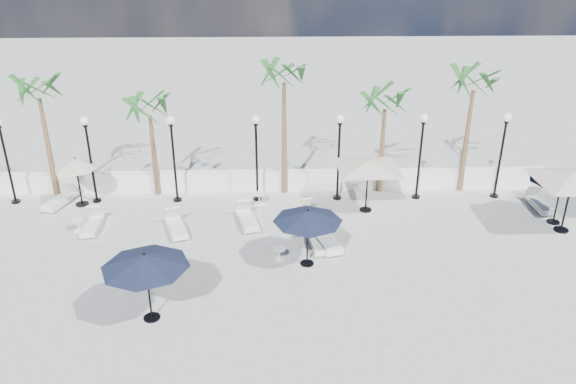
{
  "coord_description": "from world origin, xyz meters",
  "views": [
    {
      "loc": [
        0.71,
        -15.8,
        10.56
      ],
      "look_at": [
        1.27,
        3.99,
        1.5
      ],
      "focal_mm": 35.0,
      "sensor_mm": 36.0,
      "label": 1
    }
  ],
  "objects_px": {
    "lounger_2": "(248,219)",
    "lounger_6": "(318,242)",
    "lounger_1": "(60,200)",
    "parasol_cream_sq_a": "(369,161)",
    "parasol_navy_left": "(145,261)",
    "parasol_cream_sq_b": "(574,172)",
    "lounger_5": "(326,239)",
    "lounger_3": "(311,214)",
    "lounger_4": "(176,226)",
    "parasol_cream_small": "(76,164)",
    "lounger_7": "(540,203)",
    "lounger_0": "(92,224)",
    "parasol_navy_mid": "(308,216)",
    "parasol_navy_right": "(563,177)"
  },
  "relations": [
    {
      "from": "lounger_7",
      "to": "parasol_cream_small",
      "type": "xyz_separation_m",
      "value": [
        -19.55,
        0.88,
        1.64
      ]
    },
    {
      "from": "lounger_2",
      "to": "parasol_navy_left",
      "type": "xyz_separation_m",
      "value": [
        -2.67,
        -6.05,
        1.79
      ]
    },
    {
      "from": "lounger_2",
      "to": "lounger_3",
      "type": "bearing_deg",
      "value": -4.6
    },
    {
      "from": "lounger_1",
      "to": "lounger_3",
      "type": "bearing_deg",
      "value": 6.9
    },
    {
      "from": "lounger_2",
      "to": "lounger_6",
      "type": "distance_m",
      "value": 3.3
    },
    {
      "from": "lounger_3",
      "to": "parasol_navy_mid",
      "type": "distance_m",
      "value": 3.94
    },
    {
      "from": "lounger_4",
      "to": "parasol_navy_right",
      "type": "height_order",
      "value": "parasol_navy_right"
    },
    {
      "from": "parasol_cream_sq_a",
      "to": "lounger_7",
      "type": "bearing_deg",
      "value": 0.11
    },
    {
      "from": "lounger_1",
      "to": "lounger_2",
      "type": "xyz_separation_m",
      "value": [
        8.12,
        -1.99,
        -0.0
      ]
    },
    {
      "from": "lounger_2",
      "to": "parasol_cream_small",
      "type": "relative_size",
      "value": 0.92
    },
    {
      "from": "parasol_navy_mid",
      "to": "parasol_navy_right",
      "type": "relative_size",
      "value": 0.94
    },
    {
      "from": "lounger_1",
      "to": "parasol_navy_left",
      "type": "xyz_separation_m",
      "value": [
        5.44,
        -8.05,
        1.78
      ]
    },
    {
      "from": "lounger_3",
      "to": "lounger_6",
      "type": "xyz_separation_m",
      "value": [
        0.09,
        -2.36,
        0.01
      ]
    },
    {
      "from": "lounger_1",
      "to": "lounger_3",
      "type": "distance_m",
      "value": 10.82
    },
    {
      "from": "lounger_4",
      "to": "lounger_6",
      "type": "relative_size",
      "value": 1.14
    },
    {
      "from": "lounger_0",
      "to": "lounger_5",
      "type": "xyz_separation_m",
      "value": [
        9.1,
        -1.48,
        0.03
      ]
    },
    {
      "from": "lounger_1",
      "to": "parasol_navy_mid",
      "type": "relative_size",
      "value": 0.85
    },
    {
      "from": "lounger_5",
      "to": "parasol_cream_small",
      "type": "height_order",
      "value": "parasol_cream_small"
    },
    {
      "from": "lounger_3",
      "to": "parasol_cream_sq_b",
      "type": "height_order",
      "value": "parasol_cream_sq_b"
    },
    {
      "from": "lounger_0",
      "to": "parasol_navy_right",
      "type": "bearing_deg",
      "value": -3.48
    },
    {
      "from": "lounger_4",
      "to": "parasol_cream_small",
      "type": "distance_m",
      "value": 5.38
    },
    {
      "from": "lounger_2",
      "to": "lounger_3",
      "type": "height_order",
      "value": "lounger_2"
    },
    {
      "from": "parasol_navy_right",
      "to": "parasol_cream_sq_b",
      "type": "distance_m",
      "value": 0.82
    },
    {
      "from": "parasol_cream_sq_a",
      "to": "parasol_cream_small",
      "type": "xyz_separation_m",
      "value": [
        -12.13,
        0.89,
        -0.39
      ]
    },
    {
      "from": "lounger_2",
      "to": "parasol_navy_left",
      "type": "relative_size",
      "value": 0.77
    },
    {
      "from": "parasol_cream_sq_b",
      "to": "lounger_4",
      "type": "bearing_deg",
      "value": 178.74
    },
    {
      "from": "parasol_navy_left",
      "to": "parasol_cream_sq_b",
      "type": "relative_size",
      "value": 0.49
    },
    {
      "from": "lounger_2",
      "to": "lounger_4",
      "type": "height_order",
      "value": "lounger_2"
    },
    {
      "from": "parasol_navy_left",
      "to": "lounger_3",
      "type": "bearing_deg",
      "value": 50.95
    },
    {
      "from": "lounger_3",
      "to": "lounger_2",
      "type": "bearing_deg",
      "value": 170.99
    },
    {
      "from": "lounger_0",
      "to": "lounger_6",
      "type": "height_order",
      "value": "lounger_0"
    },
    {
      "from": "lounger_7",
      "to": "lounger_0",
      "type": "bearing_deg",
      "value": -175.92
    },
    {
      "from": "lounger_3",
      "to": "lounger_6",
      "type": "height_order",
      "value": "lounger_6"
    },
    {
      "from": "parasol_navy_right",
      "to": "parasol_cream_small",
      "type": "distance_m",
      "value": 19.67
    },
    {
      "from": "lounger_4",
      "to": "parasol_cream_sq_b",
      "type": "distance_m",
      "value": 15.27
    },
    {
      "from": "lounger_1",
      "to": "lounger_3",
      "type": "xyz_separation_m",
      "value": [
        10.71,
        -1.55,
        -0.04
      ]
    },
    {
      "from": "lounger_1",
      "to": "parasol_cream_sq_a",
      "type": "relative_size",
      "value": 0.41
    },
    {
      "from": "parasol_navy_mid",
      "to": "lounger_0",
      "type": "bearing_deg",
      "value": 161.35
    },
    {
      "from": "lounger_3",
      "to": "parasol_navy_left",
      "type": "height_order",
      "value": "parasol_navy_left"
    },
    {
      "from": "lounger_2",
      "to": "lounger_5",
      "type": "xyz_separation_m",
      "value": [
        2.99,
        -1.77,
        0.02
      ]
    },
    {
      "from": "lounger_7",
      "to": "parasol_cream_small",
      "type": "distance_m",
      "value": 19.64
    },
    {
      "from": "lounger_2",
      "to": "parasol_cream_sq_b",
      "type": "distance_m",
      "value": 12.59
    },
    {
      "from": "lounger_1",
      "to": "parasol_cream_sq_a",
      "type": "bearing_deg",
      "value": 11.17
    },
    {
      "from": "parasol_navy_left",
      "to": "lounger_5",
      "type": "bearing_deg",
      "value": 37.1
    },
    {
      "from": "lounger_0",
      "to": "parasol_cream_sq_b",
      "type": "relative_size",
      "value": 0.34
    },
    {
      "from": "lounger_4",
      "to": "lounger_7",
      "type": "height_order",
      "value": "lounger_4"
    },
    {
      "from": "parasol_cream_sq_a",
      "to": "parasol_cream_small",
      "type": "distance_m",
      "value": 12.17
    },
    {
      "from": "lounger_2",
      "to": "parasol_cream_sq_a",
      "type": "height_order",
      "value": "parasol_cream_sq_a"
    },
    {
      "from": "lounger_5",
      "to": "parasol_navy_left",
      "type": "xyz_separation_m",
      "value": [
        -5.66,
        -4.28,
        1.76
      ]
    },
    {
      "from": "lounger_4",
      "to": "parasol_cream_sq_a",
      "type": "bearing_deg",
      "value": -6.67
    }
  ]
}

